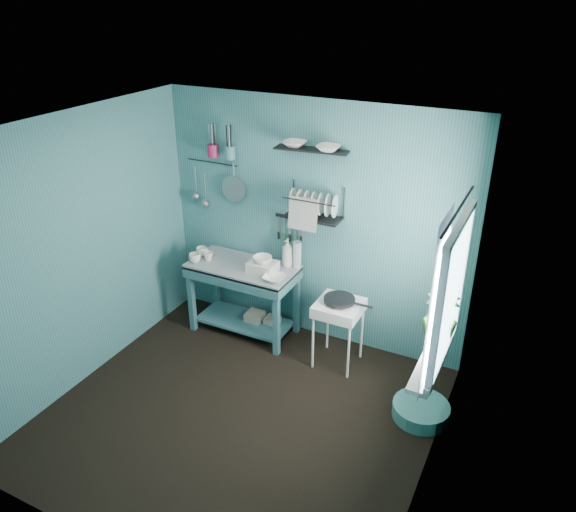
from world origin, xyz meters
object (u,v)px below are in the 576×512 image
at_px(mug_left, 195,258).
at_px(potted_plant, 440,315).
at_px(frying_pan, 339,300).
at_px(utensil_cup_magenta, 213,150).
at_px(dish_rack, 314,203).
at_px(storage_tin_large, 255,321).
at_px(storage_tin_small, 273,325).
at_px(soap_bottle, 287,253).
at_px(wash_tub, 263,267).
at_px(mug_right, 202,252).
at_px(floor_basin, 421,411).
at_px(colander, 234,189).
at_px(utensil_cup_teal, 230,152).
at_px(mug_mid, 208,256).
at_px(work_counter, 244,299).
at_px(water_bottle, 297,255).

relative_size(mug_left, potted_plant, 0.25).
xyz_separation_m(frying_pan, utensil_cup_magenta, (-1.56, 0.32, 1.17)).
xyz_separation_m(dish_rack, storage_tin_large, (-0.61, -0.14, -1.43)).
bearing_deg(storage_tin_small, soap_bottle, 45.00).
bearing_deg(dish_rack, storage_tin_large, -169.49).
bearing_deg(wash_tub, mug_right, 178.47).
relative_size(wash_tub, floor_basin, 0.57).
bearing_deg(storage_tin_small, colander, 160.59).
bearing_deg(potted_plant, utensil_cup_teal, 162.41).
distance_m(mug_left, mug_mid, 0.14).
xyz_separation_m(soap_bottle, colander, (-0.65, 0.07, 0.56)).
height_order(work_counter, potted_plant, potted_plant).
bearing_deg(mug_mid, utensil_cup_teal, 65.17).
bearing_deg(water_bottle, utensil_cup_magenta, 178.93).
distance_m(mug_mid, mug_right, 0.13).
bearing_deg(storage_tin_small, water_bottle, 32.47).
distance_m(utensil_cup_magenta, storage_tin_small, 1.95).
xyz_separation_m(wash_tub, frying_pan, (0.86, -0.06, -0.12)).
distance_m(frying_pan, storage_tin_small, 1.04).
relative_size(mug_left, utensil_cup_magenta, 0.95).
bearing_deg(wash_tub, potted_plant, -14.72).
relative_size(mug_mid, storage_tin_large, 0.45).
distance_m(mug_mid, utensil_cup_teal, 1.11).
xyz_separation_m(colander, potted_plant, (2.36, -0.78, -0.44)).
xyz_separation_m(soap_bottle, storage_tin_small, (-0.12, -0.12, -0.85)).
distance_m(water_bottle, utensil_cup_magenta, 1.36).
xyz_separation_m(colander, storage_tin_small, (0.53, -0.19, -1.41)).
distance_m(water_bottle, colander, 0.95).
distance_m(work_counter, mug_left, 0.68).
bearing_deg(floor_basin, mug_right, 169.24).
xyz_separation_m(potted_plant, floor_basin, (-0.06, 0.02, -1.01)).
bearing_deg(storage_tin_small, frying_pan, -11.27).
relative_size(work_counter, water_bottle, 4.02).
xyz_separation_m(dish_rack, utensil_cup_teal, (-0.95, 0.05, 0.36)).
xyz_separation_m(work_counter, potted_plant, (2.13, -0.51, 0.67)).
xyz_separation_m(mug_right, utensil_cup_magenta, (0.05, 0.24, 1.05)).
bearing_deg(potted_plant, water_bottle, 155.47).
relative_size(soap_bottle, water_bottle, 1.07).
bearing_deg(work_counter, colander, 126.02).
bearing_deg(floor_basin, dish_rack, 153.63).
distance_m(soap_bottle, frying_pan, 0.78).
bearing_deg(utensil_cup_magenta, work_counter, -28.06).
bearing_deg(work_counter, mug_mid, -176.11).
bearing_deg(utensil_cup_teal, storage_tin_small, -16.26).
xyz_separation_m(mug_left, frying_pan, (1.59, 0.08, -0.12)).
distance_m(water_bottle, storage_tin_large, 0.94).
height_order(utensil_cup_teal, storage_tin_small, utensil_cup_teal).
height_order(mug_left, storage_tin_small, mug_left).
distance_m(mug_mid, storage_tin_large, 0.88).
bearing_deg(frying_pan, mug_mid, 179.15).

